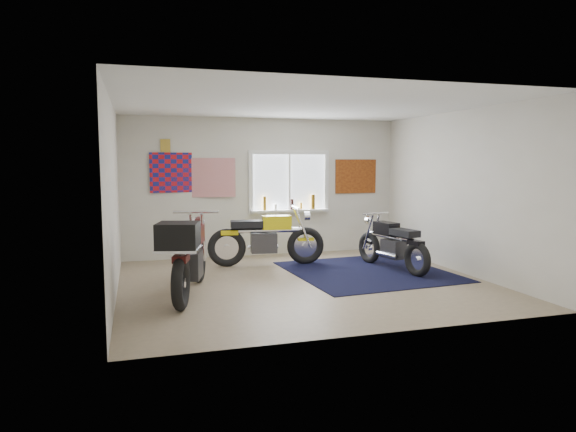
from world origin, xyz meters
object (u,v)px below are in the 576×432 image
object	(u,v)px
navy_rug	(368,272)
black_chrome_bike	(392,245)
maroon_tourer	(188,255)
yellow_triumph	(266,240)

from	to	relation	value
navy_rug	black_chrome_bike	bearing A→B (deg)	7.86
navy_rug	black_chrome_bike	distance (m)	0.64
navy_rug	maroon_tourer	size ratio (longest dim) A/B	1.18
yellow_triumph	maroon_tourer	distance (m)	2.44
black_chrome_bike	navy_rug	bearing A→B (deg)	86.57
yellow_triumph	black_chrome_bike	bearing A→B (deg)	-19.13
yellow_triumph	black_chrome_bike	world-z (taller)	yellow_triumph
yellow_triumph	black_chrome_bike	distance (m)	2.22
black_chrome_bike	maroon_tourer	world-z (taller)	maroon_tourer
yellow_triumph	maroon_tourer	xyz separation A→B (m)	(-1.56, -1.87, 0.12)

